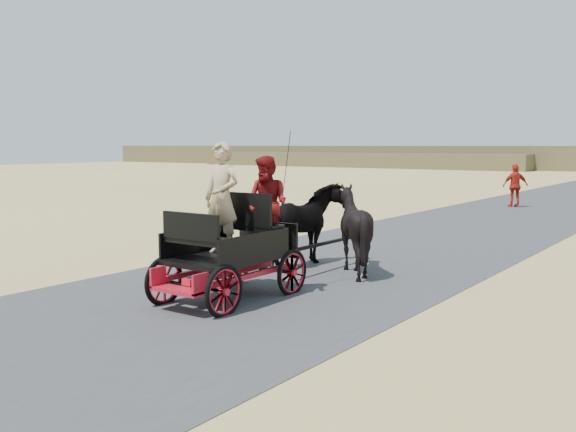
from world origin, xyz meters
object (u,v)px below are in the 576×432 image
Objects in this scene: carriage at (230,277)px; pedestrian at (515,186)px; horse_right at (353,229)px; horse_left at (306,225)px.

carriage is 18.30m from pedestrian.
horse_right is 0.98× the size of pedestrian.
horse_right is at bearing 55.94° from pedestrian.
carriage is at bearing 79.61° from horse_right.
pedestrian reaches higher than horse_left.
carriage is at bearing 53.39° from pedestrian.
pedestrian is (-1.37, 15.27, 0.01)m from horse_right.
horse_left is at bearing 0.00° from horse_right.
pedestrian reaches higher than carriage.
horse_left is (-0.55, 3.00, 0.49)m from carriage.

